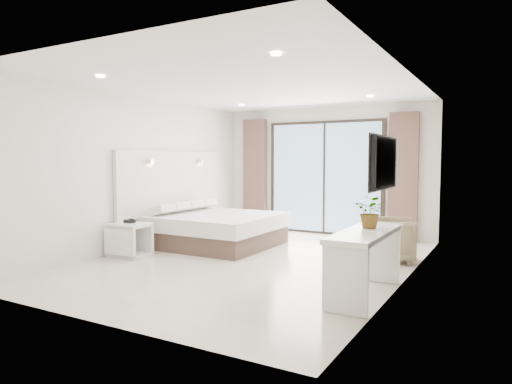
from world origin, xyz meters
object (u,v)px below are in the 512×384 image
armchair (390,237)px  bed (216,229)px  nightstand (130,240)px  console_desk (365,249)px

armchair → bed: bearing=78.3°
nightstand → console_desk: size_ratio=0.39×
bed → console_desk: size_ratio=1.32×
bed → console_desk: 3.76m
console_desk → armchair: size_ratio=2.13×
armchair → nightstand: bearing=98.3°
bed → console_desk: (3.30, -1.78, 0.26)m
nightstand → console_desk: (3.98, -0.28, 0.29)m
bed → nightstand: bed is taller
nightstand → console_desk: console_desk is taller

